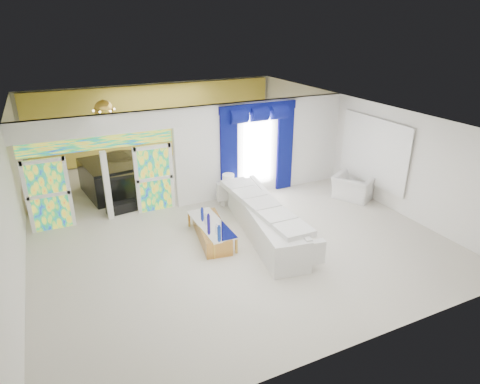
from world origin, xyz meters
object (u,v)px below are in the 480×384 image
coffee_table (211,232)px  console_table (237,196)px  armchair (353,187)px  grand_piano (111,178)px  white_sofa (263,220)px

coffee_table → console_table: 2.47m
armchair → grand_piano: (-6.84, 3.72, 0.15)m
white_sofa → armchair: (3.71, 0.84, -0.02)m
coffee_table → armchair: size_ratio=1.67×
white_sofa → coffee_table: white_sofa is taller
coffee_table → armchair: (5.06, 0.54, 0.16)m
armchair → white_sofa: bearing=74.5°
coffee_table → armchair: 5.09m
console_table → armchair: bearing=-21.2°
armchair → grand_piano: bearing=33.2°
coffee_table → armchair: armchair is taller
coffee_table → grand_piano: size_ratio=0.93×
coffee_table → console_table: (1.62, 1.87, -0.03)m
grand_piano → white_sofa: bearing=-63.8°
coffee_table → grand_piano: bearing=112.8°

